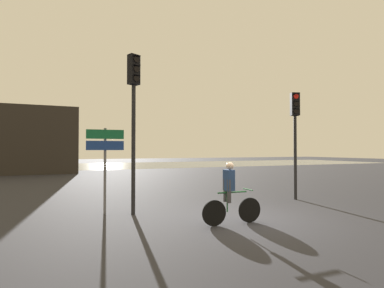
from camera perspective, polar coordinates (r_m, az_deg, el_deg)
ground_plane at (r=8.81m, az=9.88°, el=-13.81°), size 120.00×120.00×0.00m
water_strip at (r=38.38m, az=-15.79°, el=-3.99°), size 80.00×16.00×0.01m
distant_building at (r=28.28m, az=-29.89°, el=0.62°), size 8.83×4.00×5.46m
traffic_light_near_left at (r=9.24m, az=-11.05°, el=7.49°), size 0.39×0.41×4.81m
traffic_light_near_right at (r=12.45m, az=19.04°, el=3.46°), size 0.38×0.40×4.19m
direction_sign_post at (r=9.43m, az=-16.22°, el=-1.95°), size 1.10×0.15×2.60m
cyclist at (r=7.94m, az=7.27°, el=-9.21°), size 1.71×0.46×1.62m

